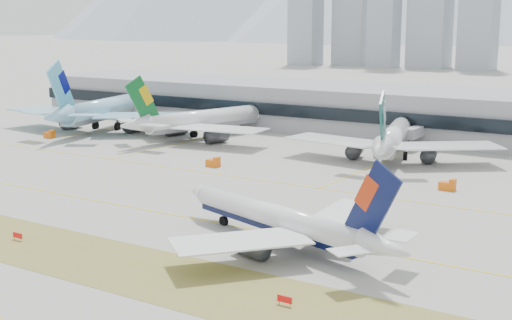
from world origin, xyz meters
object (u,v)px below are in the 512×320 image
Objects in this scene: widebody_korean at (104,110)px; widebody_eva at (198,121)px; terminal at (389,111)px; widebody_cathay at (392,139)px; taxiing_airliner at (284,221)px.

widebody_korean reaches higher than widebody_eva.
widebody_eva reaches higher than terminal.
terminal is at bearing 8.48° from widebody_cathay.
widebody_eva reaches higher than taxiing_airliner.
terminal is (-19.06, 44.02, 1.96)m from widebody_cathay.
widebody_korean is 104.01m from widebody_cathay.
taxiing_airliner is 0.74× the size of widebody_korean.
widebody_eva is at bearing 75.43° from widebody_cathay.
taxiing_airliner is 0.88× the size of widebody_eva.
taxiing_airliner is 141.73m from widebody_korean.
taxiing_airliner is 112.85m from widebody_eva.
widebody_cathay is (64.98, 0.40, -0.17)m from widebody_eva.
taxiing_airliner is at bearing -121.77° from widebody_eva.
widebody_cathay is (-13.89, 81.10, 1.26)m from taxiing_airliner.
widebody_cathay is (103.97, 2.42, -1.25)m from widebody_korean.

